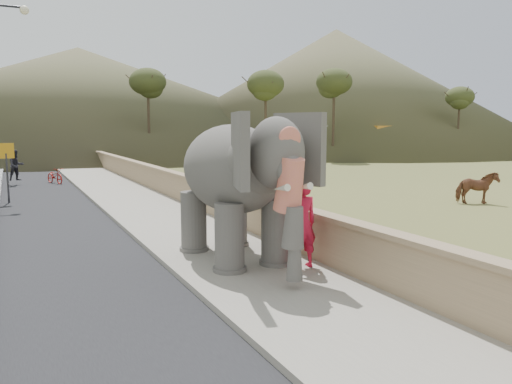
# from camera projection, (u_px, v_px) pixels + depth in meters

# --- Properties ---
(ground) EXTENTS (160.00, 160.00, 0.00)m
(ground) POSITION_uv_depth(u_px,v_px,m) (365.00, 344.00, 7.06)
(ground) COLOR olive
(ground) RESTS_ON ground
(walkway) EXTENTS (3.00, 120.00, 0.15)m
(walkway) POSITION_uv_depth(u_px,v_px,m) (166.00, 220.00, 15.94)
(walkway) COLOR #9E9687
(walkway) RESTS_ON ground
(parapet) EXTENTS (0.30, 120.00, 1.10)m
(parapet) POSITION_uv_depth(u_px,v_px,m) (214.00, 202.00, 16.60)
(parapet) COLOR tan
(parapet) RESTS_ON ground
(signboard) EXTENTS (0.60, 0.08, 2.40)m
(signboard) POSITION_uv_depth(u_px,v_px,m) (6.00, 162.00, 19.65)
(signboard) COLOR #2D2D33
(signboard) RESTS_ON ground
(cow) EXTENTS (1.68, 1.30, 1.29)m
(cow) POSITION_uv_depth(u_px,v_px,m) (477.00, 188.00, 19.67)
(cow) COLOR brown
(cow) RESTS_ON ground
(distant_car) EXTENTS (4.28, 1.83, 1.44)m
(distant_car) POSITION_uv_depth(u_px,v_px,m) (269.00, 153.00, 43.33)
(distant_car) COLOR #B8B7BF
(distant_car) RESTS_ON ground
(bus_white) EXTENTS (11.28, 4.62, 3.10)m
(bus_white) POSITION_uv_depth(u_px,v_px,m) (320.00, 142.00, 48.05)
(bus_white) COLOR silver
(bus_white) RESTS_ON ground
(bus_orange) EXTENTS (11.21, 3.68, 3.10)m
(bus_orange) POSITION_uv_depth(u_px,v_px,m) (418.00, 142.00, 49.08)
(bus_orange) COLOR orange
(bus_orange) RESTS_ON ground
(hill_right) EXTENTS (56.00, 56.00, 16.00)m
(hill_right) POSITION_uv_depth(u_px,v_px,m) (335.00, 90.00, 68.03)
(hill_right) COLOR brown
(hill_right) RESTS_ON ground
(hill_far) EXTENTS (80.00, 80.00, 14.00)m
(hill_far) POSITION_uv_depth(u_px,v_px,m) (80.00, 98.00, 70.56)
(hill_far) COLOR brown
(hill_far) RESTS_ON ground
(elephant_and_man) EXTENTS (2.45, 4.39, 3.12)m
(elephant_and_man) POSITION_uv_depth(u_px,v_px,m) (233.00, 189.00, 10.98)
(elephant_and_man) COLOR #635F5A
(elephant_and_man) RESTS_ON ground
(motorcyclist) EXTENTS (2.87, 1.69, 1.85)m
(motorcyclist) POSITION_uv_depth(u_px,v_px,m) (36.00, 171.00, 26.19)
(motorcyclist) COLOR maroon
(motorcyclist) RESTS_ON ground
(trees) EXTENTS (47.97, 26.06, 8.25)m
(trees) POSITION_uv_depth(u_px,v_px,m) (197.00, 116.00, 37.10)
(trees) COLOR #473828
(trees) RESTS_ON ground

